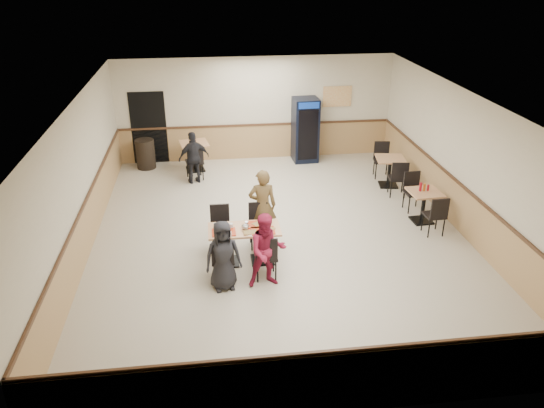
{
  "coord_description": "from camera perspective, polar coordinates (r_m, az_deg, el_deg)",
  "views": [
    {
      "loc": [
        -1.46,
        -10.06,
        5.54
      ],
      "look_at": [
        -0.23,
        -0.5,
        1.01
      ],
      "focal_mm": 35.0,
      "sensor_mm": 36.0,
      "label": 1
    }
  ],
  "objects": [
    {
      "name": "condiment_caddy",
      "position": [
        12.37,
        15.98,
        1.76
      ],
      "size": [
        0.23,
        0.06,
        0.2
      ],
      "color": "maroon",
      "rests_on": "side_table_near"
    },
    {
      "name": "pepsi_cooler",
      "position": [
        15.62,
        3.6,
        7.96
      ],
      "size": [
        0.74,
        0.75,
        1.87
      ],
      "rotation": [
        0.0,
        0.0,
        0.05
      ],
      "color": "black",
      "rests_on": "ground"
    },
    {
      "name": "back_table",
      "position": [
        15.11,
        -8.34,
        5.56
      ],
      "size": [
        0.87,
        0.87,
        0.81
      ],
      "rotation": [
        0.0,
        0.0,
        0.17
      ],
      "color": "black",
      "rests_on": "ground"
    },
    {
      "name": "diner_woman_right",
      "position": [
        9.59,
        -0.53,
        -5.03
      ],
      "size": [
        0.74,
        0.6,
        1.44
      ],
      "primitive_type": "imported",
      "rotation": [
        0.0,
        0.0,
        0.09
      ],
      "color": "maroon",
      "rests_on": "ground"
    },
    {
      "name": "side_table_far_chair_south",
      "position": [
        13.7,
        13.36,
        2.83
      ],
      "size": [
        0.52,
        0.52,
        0.98
      ],
      "primitive_type": null,
      "rotation": [
        0.0,
        0.0,
        2.99
      ],
      "color": "black",
      "rests_on": "ground"
    },
    {
      "name": "trash_bin",
      "position": [
        15.58,
        -13.45,
        5.27
      ],
      "size": [
        0.53,
        0.53,
        0.84
      ],
      "primitive_type": "cylinder",
      "color": "black",
      "rests_on": "ground"
    },
    {
      "name": "diner_woman_left",
      "position": [
        9.57,
        -5.29,
        -5.55
      ],
      "size": [
        0.72,
        0.53,
        1.34
      ],
      "primitive_type": "imported",
      "rotation": [
        0.0,
        0.0,
        0.17
      ],
      "color": "black",
      "rests_on": "ground"
    },
    {
      "name": "room_shell",
      "position": [
        13.93,
        6.62,
        4.11
      ],
      "size": [
        10.0,
        10.0,
        10.0
      ],
      "color": "silver",
      "rests_on": "ground"
    },
    {
      "name": "side_table_far_chair_north",
      "position": [
        14.79,
        11.76,
        4.65
      ],
      "size": [
        0.52,
        0.52,
        0.98
      ],
      "primitive_type": null,
      "rotation": [
        0.0,
        0.0,
        -0.15
      ],
      "color": "black",
      "rests_on": "ground"
    },
    {
      "name": "side_table_near_chair_north",
      "position": [
        12.98,
        15.03,
        1.25
      ],
      "size": [
        0.46,
        0.46,
        0.94
      ],
      "primitive_type": null,
      "rotation": [
        0.0,
        0.0,
        0.05
      ],
      "color": "black",
      "rests_on": "ground"
    },
    {
      "name": "back_table_chair_lone",
      "position": [
        14.51,
        -8.34,
        4.62
      ],
      "size": [
        0.55,
        0.55,
        1.03
      ],
      "primitive_type": null,
      "rotation": [
        0.0,
        0.0,
        3.31
      ],
      "color": "black",
      "rests_on": "ground"
    },
    {
      "name": "side_table_near_chair_south",
      "position": [
        11.99,
        17.06,
        -1.05
      ],
      "size": [
        0.46,
        0.46,
        0.94
      ],
      "primitive_type": null,
      "rotation": [
        0.0,
        0.0,
        3.19
      ],
      "color": "black",
      "rests_on": "ground"
    },
    {
      "name": "side_table_near",
      "position": [
        12.47,
        16.02,
        0.25
      ],
      "size": [
        0.73,
        0.73,
        0.74
      ],
      "rotation": [
        0.0,
        0.0,
        0.05
      ],
      "color": "black",
      "rests_on": "ground"
    },
    {
      "name": "lone_diner",
      "position": [
        14.19,
        -8.39,
        4.95
      ],
      "size": [
        0.89,
        0.58,
        1.41
      ],
      "primitive_type": "imported",
      "rotation": [
        0.0,
        0.0,
        3.45
      ],
      "color": "black",
      "rests_on": "ground"
    },
    {
      "name": "ground",
      "position": [
        11.58,
        0.82,
        -3.44
      ],
      "size": [
        10.0,
        10.0,
        0.0
      ],
      "primitive_type": "plane",
      "color": "beige",
      "rests_on": "ground"
    },
    {
      "name": "diner_man_opposite",
      "position": [
        11.05,
        -1.03,
        -0.22
      ],
      "size": [
        0.59,
        0.39,
        1.61
      ],
      "primitive_type": "imported",
      "rotation": [
        0.0,
        0.0,
        3.14
      ],
      "color": "brown",
      "rests_on": "ground"
    },
    {
      "name": "main_table",
      "position": [
        10.41,
        -2.98,
        -3.87
      ],
      "size": [
        1.4,
        0.7,
        0.75
      ],
      "rotation": [
        0.0,
        0.0,
        -0.0
      ],
      "color": "black",
      "rests_on": "ground"
    },
    {
      "name": "main_chairs",
      "position": [
        10.42,
        -3.25,
        -4.0
      ],
      "size": [
        1.24,
        1.64,
        0.95
      ],
      "rotation": [
        0.0,
        0.0,
        -0.0
      ],
      "color": "black",
      "rests_on": "ground"
    },
    {
      "name": "tabletop_clutter",
      "position": [
        10.22,
        -3.0,
        -2.69
      ],
      "size": [
        1.23,
        0.61,
        0.12
      ],
      "rotation": [
        0.0,
        0.0,
        -0.0
      ],
      "color": "#B4290C",
      "rests_on": "main_table"
    },
    {
      "name": "side_table_far",
      "position": [
        14.23,
        12.54,
        3.87
      ],
      "size": [
        0.83,
        0.83,
        0.78
      ],
      "rotation": [
        0.0,
        0.0,
        -0.15
      ],
      "color": "black",
      "rests_on": "ground"
    }
  ]
}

